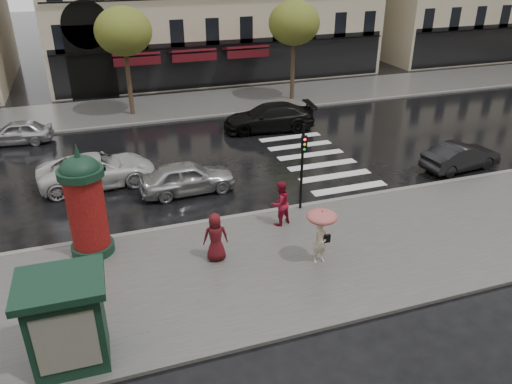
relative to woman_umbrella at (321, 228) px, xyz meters
name	(u,v)px	position (x,y,z in m)	size (l,w,h in m)	color
ground	(251,261)	(-2.14, 0.94, -1.43)	(160.00, 160.00, 0.00)	black
near_sidewalk	(255,267)	(-2.14, 0.44, -1.37)	(90.00, 7.00, 0.12)	#474744
far_sidewalk	(162,107)	(-2.14, 19.94, -1.37)	(90.00, 6.00, 0.12)	#474744
near_kerb	(227,218)	(-2.14, 3.94, -1.36)	(90.00, 0.25, 0.14)	slate
far_kerb	(169,121)	(-2.14, 16.94, -1.36)	(90.00, 0.25, 0.14)	slate
zebra_crossing	(300,146)	(3.86, 10.54, -1.42)	(3.60, 11.75, 0.01)	silver
tree_far_left	(123,32)	(-4.14, 18.94, 3.74)	(3.40, 3.40, 6.64)	#38281C
tree_far_right	(294,23)	(6.86, 18.94, 3.74)	(3.40, 3.40, 6.64)	#38281C
woman_umbrella	(321,228)	(0.00, 0.00, 0.00)	(1.03, 1.03, 1.98)	beige
woman_red	(280,203)	(-0.35, 2.81, -0.42)	(0.87, 0.67, 1.78)	maroon
man_burgundy	(216,237)	(-3.28, 1.26, -0.44)	(0.85, 0.55, 1.74)	#521016
morris_column	(85,202)	(-7.26, 3.12, 0.64)	(1.51, 1.51, 4.06)	black
traffic_light	(303,159)	(0.91, 3.68, 0.88)	(0.25, 0.35, 3.60)	black
newsstand	(67,321)	(-7.96, -2.06, 0.00)	(2.15, 1.83, 2.54)	black
car_silver	(187,177)	(-3.08, 6.94, -0.72)	(1.68, 4.17, 1.42)	#B6B7BB
car_darkgrey	(461,157)	(9.93, 5.14, -0.77)	(1.38, 3.96, 1.31)	black
car_white	(97,170)	(-6.77, 9.03, -0.72)	(2.36, 5.11, 1.42)	silver
car_black	(269,117)	(3.14, 13.53, -0.66)	(2.16, 5.31, 1.54)	black
car_far_silver	(16,132)	(-10.67, 15.89, -0.79)	(1.50, 3.74, 1.27)	#BABAC0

